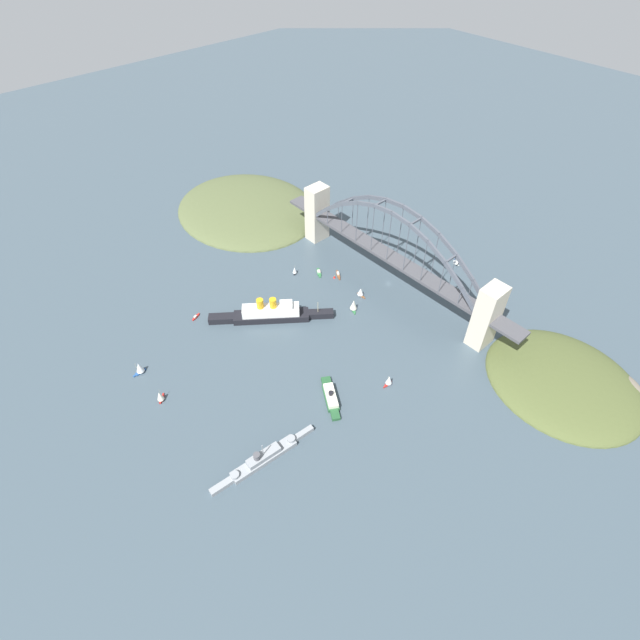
# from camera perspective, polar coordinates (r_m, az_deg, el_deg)

# --- Properties ---
(ground_plane) EXTENTS (1400.00, 1400.00, 0.00)m
(ground_plane) POSITION_cam_1_polar(r_m,az_deg,el_deg) (427.21, 8.06, 4.32)
(ground_plane) COLOR #3D4C56
(harbor_arch_bridge) EXTENTS (248.67, 18.96, 75.32)m
(harbor_arch_bridge) POSITION_cam_1_polar(r_m,az_deg,el_deg) (409.14, 8.47, 7.43)
(harbor_arch_bridge) COLOR beige
(harbor_arch_bridge) RESTS_ON ground
(headland_west_shore) EXTENTS (110.93, 97.72, 18.04)m
(headland_west_shore) POSITION_cam_1_polar(r_m,az_deg,el_deg) (388.33, 26.95, -6.66)
(headland_west_shore) COLOR #4C562D
(headland_west_shore) RESTS_ON ground
(headland_east_shore) EXTENTS (157.20, 136.92, 21.52)m
(headland_east_shore) POSITION_cam_1_polar(r_m,az_deg,el_deg) (523.61, -8.27, 12.70)
(headland_east_shore) COLOR #515B38
(headland_east_shore) RESTS_ON ground
(ocean_liner) EXTENTS (67.76, 83.32, 21.15)m
(ocean_liner) POSITION_cam_1_polar(r_m,az_deg,el_deg) (388.07, -5.84, 0.79)
(ocean_liner) COLOR black
(ocean_liner) RESTS_ON ground
(naval_cruiser) EXTENTS (11.52, 74.54, 17.18)m
(naval_cruiser) POSITION_cam_1_polar(r_m,az_deg,el_deg) (312.65, -6.73, -15.89)
(naval_cruiser) COLOR gray
(naval_cruiser) RESTS_ON ground
(harbor_ferry_steamer) EXTENTS (34.23, 23.75, 7.89)m
(harbor_ferry_steamer) POSITION_cam_1_polar(r_m,az_deg,el_deg) (336.78, 1.26, -9.03)
(harbor_ferry_steamer) COLOR #23512D
(harbor_ferry_steamer) RESTS_ON ground
(seaplane_taxiing_near_bridge) EXTENTS (7.05, 10.42, 4.76)m
(seaplane_taxiing_near_bridge) POSITION_cam_1_polar(r_m,az_deg,el_deg) (460.03, 15.91, 6.54)
(seaplane_taxiing_near_bridge) COLOR #B7B7B2
(seaplane_taxiing_near_bridge) RESTS_ON ground
(small_boat_0) EXTENTS (7.54, 7.49, 10.00)m
(small_boat_0) POSITION_cam_1_polar(r_m,az_deg,el_deg) (351.75, -18.35, -8.50)
(small_boat_0) COLOR #B2231E
(small_boat_0) RESTS_ON ground
(small_boat_1) EXTENTS (11.42, 8.11, 2.56)m
(small_boat_1) POSITION_cam_1_polar(r_m,az_deg,el_deg) (430.86, 2.16, 5.37)
(small_boat_1) COLOR brown
(small_boat_1) RESTS_ON ground
(small_boat_2) EXTENTS (4.43, 8.60, 2.13)m
(small_boat_2) POSITION_cam_1_polar(r_m,az_deg,el_deg) (403.48, -14.44, 0.36)
(small_boat_2) COLOR #B2231E
(small_boat_2) RESTS_ON ground
(small_boat_3) EXTENTS (6.17, 10.34, 10.98)m
(small_boat_3) POSITION_cam_1_polar(r_m,az_deg,el_deg) (372.62, -20.54, -5.28)
(small_boat_3) COLOR #234C8C
(small_boat_3) RESTS_ON ground
(small_boat_4) EXTENTS (5.59, 6.16, 8.21)m
(small_boat_4) POSITION_cam_1_polar(r_m,az_deg,el_deg) (431.26, -3.01, 5.87)
(small_boat_4) COLOR black
(small_boat_4) RESTS_ON ground
(small_boat_5) EXTENTS (9.77, 8.17, 11.27)m
(small_boat_5) POSITION_cam_1_polar(r_m,az_deg,el_deg) (395.71, 3.98, 1.82)
(small_boat_5) COLOR #2D6B3D
(small_boat_5) RESTS_ON ground
(small_boat_6) EXTENTS (4.71, 8.35, 9.90)m
(small_boat_6) POSITION_cam_1_polar(r_m,az_deg,el_deg) (345.98, 8.14, -7.02)
(small_boat_6) COLOR #B2231E
(small_boat_6) RESTS_ON ground
(small_boat_7) EXTENTS (9.36, 5.36, 8.67)m
(small_boat_7) POSITION_cam_1_polar(r_m,az_deg,el_deg) (409.72, 4.81, 3.33)
(small_boat_7) COLOR brown
(small_boat_7) RESTS_ON ground
(small_boat_8) EXTENTS (11.96, 8.71, 2.13)m
(small_boat_8) POSITION_cam_1_polar(r_m,az_deg,el_deg) (433.18, -0.13, 5.63)
(small_boat_8) COLOR #2D6B3D
(small_boat_8) RESTS_ON ground
(channel_marker_buoy) EXTENTS (2.20, 2.20, 2.75)m
(channel_marker_buoy) POSITION_cam_1_polar(r_m,az_deg,el_deg) (428.04, 1.71, 5.11)
(channel_marker_buoy) COLOR red
(channel_marker_buoy) RESTS_ON ground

